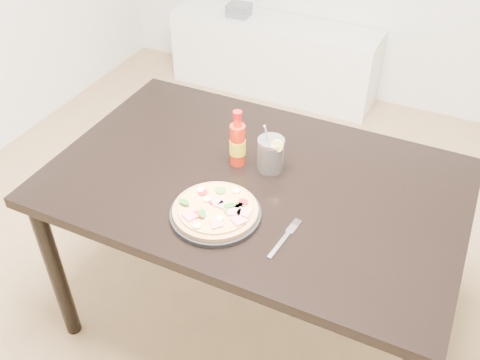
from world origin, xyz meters
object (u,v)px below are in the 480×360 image
at_px(dining_table, 255,197).
at_px(fork, 285,237).
at_px(hot_sauce_bottle, 238,144).
at_px(media_console, 273,57).
at_px(plate, 216,214).
at_px(pizza, 216,209).
at_px(cola_cup, 271,155).

bearing_deg(dining_table, fork, -47.96).
xyz_separation_m(hot_sauce_bottle, media_console, (-0.58, 1.77, -0.58)).
xyz_separation_m(plate, pizza, (0.00, -0.00, 0.02)).
xyz_separation_m(plate, cola_cup, (0.06, 0.30, 0.05)).
relative_size(hot_sauce_bottle, media_console, 0.15).
distance_m(cola_cup, fork, 0.35).
distance_m(hot_sauce_bottle, cola_cup, 0.12).
height_order(pizza, media_console, pizza).
distance_m(plate, hot_sauce_bottle, 0.29).
distance_m(dining_table, pizza, 0.25).
distance_m(plate, pizza, 0.02).
distance_m(pizza, hot_sauce_bottle, 0.29).
bearing_deg(dining_table, hot_sauce_bottle, 150.47).
relative_size(dining_table, hot_sauce_bottle, 6.60).
xyz_separation_m(pizza, cola_cup, (0.06, 0.30, 0.03)).
height_order(plate, pizza, pizza).
bearing_deg(plate, fork, 1.10).
relative_size(dining_table, media_console, 1.00).
distance_m(cola_cup, media_console, 1.97).
bearing_deg(hot_sauce_bottle, pizza, -78.27).
relative_size(dining_table, plate, 4.88).
bearing_deg(pizza, media_console, 107.40).
bearing_deg(pizza, plate, 170.89).
distance_m(dining_table, cola_cup, 0.16).
bearing_deg(dining_table, plate, -98.81).
bearing_deg(cola_cup, plate, -101.24).
distance_m(dining_table, media_console, 1.99).
height_order(dining_table, cola_cup, cola_cup).
distance_m(dining_table, plate, 0.25).
relative_size(pizza, fork, 1.42).
bearing_deg(plate, cola_cup, 78.76).
height_order(pizza, fork, pizza).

